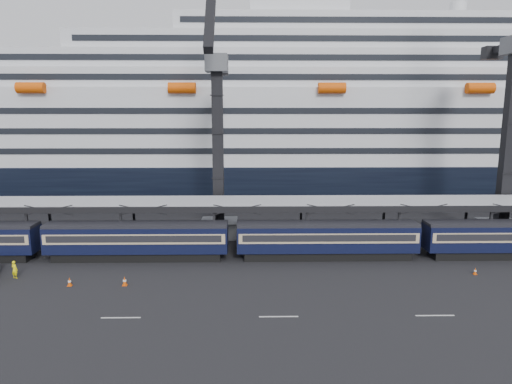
# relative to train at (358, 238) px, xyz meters

# --- Properties ---
(ground) EXTENTS (260.00, 260.00, 0.00)m
(ground) POSITION_rel_train_xyz_m (4.65, -10.00, -2.20)
(ground) COLOR black
(ground) RESTS_ON ground
(train) EXTENTS (133.05, 3.00, 4.05)m
(train) POSITION_rel_train_xyz_m (0.00, 0.00, 0.00)
(train) COLOR black
(train) RESTS_ON ground
(canopy) EXTENTS (130.00, 6.25, 5.53)m
(canopy) POSITION_rel_train_xyz_m (4.65, 4.00, 3.05)
(canopy) COLOR #9FA1A8
(canopy) RESTS_ON ground
(cruise_ship) EXTENTS (214.09, 28.84, 34.00)m
(cruise_ship) POSITION_rel_train_xyz_m (3.57, 35.99, 10.14)
(cruise_ship) COLOR black
(cruise_ship) RESTS_ON ground
(crane_dark_near) EXTENTS (4.50, 17.75, 35.08)m
(crane_dark_near) POSITION_rel_train_xyz_m (-15.35, 8.59, 9.73)
(crane_dark_near) COLOR #4B4E53
(crane_dark_near) RESTS_ON ground
(crane_dark_mid) EXTENTS (4.50, 18.24, 39.64)m
(crane_dark_mid) POSITION_rel_train_xyz_m (19.65, 7.59, 11.16)
(crane_dark_mid) COLOR #4B4E53
(crane_dark_mid) RESTS_ON ground
(worker) EXTENTS (0.72, 0.60, 1.70)m
(worker) POSITION_rel_train_xyz_m (-33.55, -5.49, -1.35)
(worker) COLOR #FFEF0D
(worker) RESTS_ON ground
(traffic_cone_b) EXTENTS (0.40, 0.40, 0.80)m
(traffic_cone_b) POSITION_rel_train_xyz_m (-27.71, -7.47, -1.80)
(traffic_cone_b) COLOR #D94A06
(traffic_cone_b) RESTS_ON ground
(traffic_cone_c) EXTENTS (0.43, 0.43, 0.86)m
(traffic_cone_c) POSITION_rel_train_xyz_m (-22.79, -7.45, -1.78)
(traffic_cone_c) COLOR #D94A06
(traffic_cone_c) RESTS_ON ground
(traffic_cone_d) EXTENTS (0.34, 0.34, 0.68)m
(traffic_cone_d) POSITION_rel_train_xyz_m (10.11, -5.14, -1.87)
(traffic_cone_d) COLOR #D94A06
(traffic_cone_d) RESTS_ON ground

